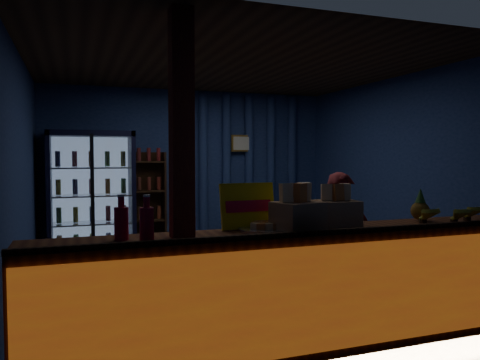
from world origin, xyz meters
The scene contains 18 objects.
ground centered at (0.00, 0.00, 0.00)m, with size 4.60×4.60×0.00m, color #515154.
room_walls centered at (0.00, 0.00, 1.57)m, with size 4.60×4.60×4.60m.
counter centered at (0.00, -1.91, 0.48)m, with size 4.40×0.57×0.99m.
support_post centered at (-1.05, -1.90, 1.30)m, with size 0.16×0.16×2.60m, color #9C3416.
beverage_cooler centered at (-1.55, 1.92, 0.93)m, with size 1.20×0.62×1.90m.
bottle_shelf centered at (-0.70, 2.06, 0.79)m, with size 0.50×0.28×1.60m.
curtain_folds centered at (1.00, 2.14, 1.30)m, with size 1.74×0.14×2.50m.
framed_picture centered at (0.85, 2.10, 1.75)m, with size 0.36×0.04×0.28m.
shopkeeper centered at (0.65, -1.32, 0.69)m, with size 0.51×0.33×1.39m, color maroon.
green_chair centered at (1.01, 1.43, 0.33)m, with size 0.71×0.73×0.66m, color #58B167.
side_table centered at (1.31, 1.38, 0.26)m, with size 0.68×0.59×0.62m.
yellow_sign centered at (-0.46, -1.68, 1.14)m, with size 0.47×0.12×0.37m.
soda_bottles centered at (-1.39, -1.90, 1.08)m, with size 0.27×0.18×0.32m.
snack_box_left centered at (-0.13, -1.94, 1.09)m, with size 0.42×0.38×0.38m.
snack_box_centre centered at (0.29, -1.83, 1.08)m, with size 0.36×0.30×0.36m.
pastry_tray centered at (-0.36, -1.83, 0.97)m, with size 0.43×0.43×0.07m.
banana_bunches centered at (1.36, -1.98, 1.03)m, with size 0.72×0.29×0.16m.
pineapple centered at (1.18, -1.79, 1.07)m, with size 0.17×0.17×0.29m.
Camera 1 is at (-1.79, -5.23, 1.55)m, focal length 35.00 mm.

